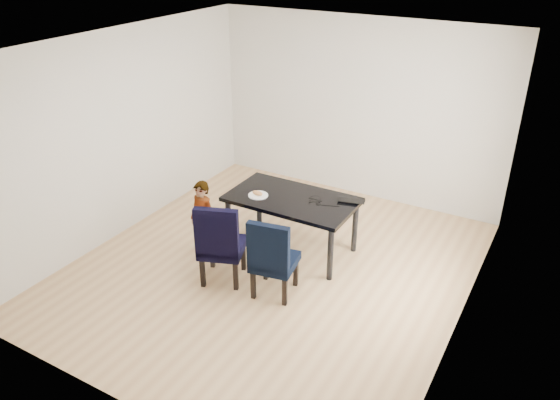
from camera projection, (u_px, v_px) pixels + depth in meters
The scene contains 14 objects.
floor at pixel (272, 268), 6.76m from camera, with size 4.50×5.00×0.01m, color tan.
ceiling at pixel (270, 45), 5.54m from camera, with size 4.50×5.00×0.01m, color white.
wall_back at pixel (357, 109), 8.09m from camera, with size 4.50×0.01×2.70m, color silver.
wall_front at pixel (106, 279), 4.21m from camera, with size 4.50×0.01×2.70m, color silver.
wall_left at pixel (123, 134), 7.15m from camera, with size 0.01×5.00×2.70m, color white.
wall_right at pixel (476, 214), 5.15m from camera, with size 0.01×5.00×2.70m, color white.
dining_table at pixel (292, 224), 6.98m from camera, with size 1.60×0.90×0.75m, color black.
chair_left at pixel (222, 240), 6.34m from camera, with size 0.50×0.52×1.04m, color black.
chair_right at pixel (275, 255), 6.10m from camera, with size 0.47×0.49×0.99m, color black.
child at pixel (203, 220), 6.78m from camera, with size 0.38×0.25×1.03m, color orange.
plate at pixel (258, 195), 6.86m from camera, with size 0.25×0.25×0.01m, color white.
sandwich at pixel (257, 193), 6.84m from camera, with size 0.14×0.07×0.06m, color #AC713D.
laptop at pixel (352, 199), 6.74m from camera, with size 0.33×0.21×0.03m, color black.
cable_tangle at pixel (315, 203), 6.68m from camera, with size 0.15×0.15×0.01m, color black.
Camera 1 is at (2.90, -4.86, 3.80)m, focal length 35.00 mm.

